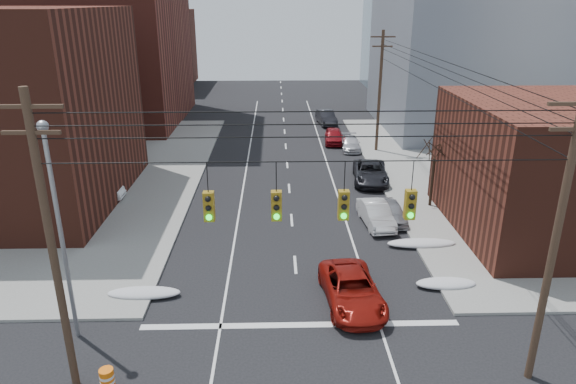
{
  "coord_description": "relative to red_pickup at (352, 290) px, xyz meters",
  "views": [
    {
      "loc": [
        -1.02,
        -12.54,
        13.4
      ],
      "look_at": [
        -0.31,
        15.21,
        3.0
      ],
      "focal_mm": 32.0,
      "sensor_mm": 36.0,
      "label": 1
    }
  ],
  "objects": [
    {
      "name": "lot_car_d",
      "position": [
        -22.42,
        18.45,
        0.06
      ],
      "size": [
        4.03,
        2.11,
        1.31
      ],
      "primitive_type": "imported",
      "rotation": [
        0.0,
        0.0,
        1.72
      ],
      "color": "#B7B6BB",
      "rests_on": "sidewalk_nw"
    },
    {
      "name": "utility_pole_far",
      "position": [
        6.01,
        25.84,
        5.04
      ],
      "size": [
        2.2,
        0.28,
        11.0
      ],
      "color": "#473323",
      "rests_on": "ground"
    },
    {
      "name": "parked_car_c",
      "position": [
        3.91,
        17.19,
        0.03
      ],
      "size": [
        3.14,
        5.8,
        1.54
      ],
      "primitive_type": "imported",
      "rotation": [
        0.0,
        0.0,
        -0.11
      ],
      "color": "black",
      "rests_on": "ground"
    },
    {
      "name": "building_glass",
      "position": [
        21.51,
        61.84,
        10.26
      ],
      "size": [
        20.0,
        18.0,
        22.0
      ],
      "primitive_type": "cube",
      "color": "gray",
      "rests_on": "ground"
    },
    {
      "name": "parked_car_a",
      "position": [
        3.91,
        9.52,
        -0.09
      ],
      "size": [
        1.64,
        3.89,
        1.31
      ],
      "primitive_type": "imported",
      "rotation": [
        0.0,
        0.0,
        0.02
      ],
      "color": "#A5A5AA",
      "rests_on": "ground"
    },
    {
      "name": "lot_car_c",
      "position": [
        -20.3,
        12.01,
        0.04
      ],
      "size": [
        4.71,
        3.26,
        1.27
      ],
      "primitive_type": "imported",
      "rotation": [
        0.0,
        0.0,
        1.19
      ],
      "color": "black",
      "rests_on": "sidewalk_nw"
    },
    {
      "name": "parked_car_b",
      "position": [
        2.82,
        9.0,
        -0.03
      ],
      "size": [
        1.93,
        4.46,
        1.43
      ],
      "primitive_type": "imported",
      "rotation": [
        0.0,
        0.0,
        0.1
      ],
      "color": "silver",
      "rests_on": "ground"
    },
    {
      "name": "bare_tree",
      "position": [
        7.09,
        11.84,
        1.58
      ],
      "size": [
        2.09,
        2.2,
        4.93
      ],
      "color": "black",
      "rests_on": "ground"
    },
    {
      "name": "parked_car_f",
      "position": [
        2.36,
        37.25,
        0.05
      ],
      "size": [
        2.28,
        4.99,
        1.59
      ],
      "primitive_type": "imported",
      "rotation": [
        0.0,
        0.0,
        0.13
      ],
      "color": "black",
      "rests_on": "ground"
    },
    {
      "name": "building_brick_far",
      "position": [
        -28.49,
        65.84,
        5.26
      ],
      "size": [
        22.0,
        18.0,
        12.0
      ],
      "primitive_type": "cube",
      "color": "#522318",
      "rests_on": "ground"
    },
    {
      "name": "parked_car_e",
      "position": [
        2.31,
        28.88,
        -0.0
      ],
      "size": [
        2.1,
        4.47,
        1.48
      ],
      "primitive_type": "imported",
      "rotation": [
        0.0,
        0.0,
        -0.08
      ],
      "color": "maroon",
      "rests_on": "ground"
    },
    {
      "name": "utility_pole_right",
      "position": [
        6.01,
        -5.16,
        5.04
      ],
      "size": [
        2.2,
        0.28,
        11.0
      ],
      "color": "#473323",
      "rests_on": "ground"
    },
    {
      "name": "snow_nw",
      "position": [
        -9.89,
        0.84,
        -0.53
      ],
      "size": [
        3.5,
        1.08,
        0.42
      ],
      "primitive_type": "ellipsoid",
      "color": "silver",
      "rests_on": "ground"
    },
    {
      "name": "snow_east_far",
      "position": [
        4.91,
        5.84,
        -0.53
      ],
      "size": [
        4.0,
        1.08,
        0.42
      ],
      "primitive_type": "ellipsoid",
      "color": "silver",
      "rests_on": "ground"
    },
    {
      "name": "parked_car_d",
      "position": [
        3.66,
        26.47,
        -0.13
      ],
      "size": [
        1.9,
        4.29,
        1.22
      ],
      "primitive_type": "imported",
      "rotation": [
        0.0,
        0.0,
        -0.04
      ],
      "color": "silver",
      "rests_on": "ground"
    },
    {
      "name": "lot_car_a",
      "position": [
        -16.32,
        13.48,
        0.09
      ],
      "size": [
        4.14,
        1.49,
        1.36
      ],
      "primitive_type": "imported",
      "rotation": [
        0.0,
        0.0,
        1.56
      ],
      "color": "white",
      "rests_on": "sidewalk_nw"
    },
    {
      "name": "snow_ne",
      "position": [
        4.91,
        1.34,
        -0.53
      ],
      "size": [
        3.0,
        1.08,
        0.42
      ],
      "primitive_type": "ellipsoid",
      "color": "silver",
      "rests_on": "ground"
    },
    {
      "name": "red_pickup",
      "position": [
        0.0,
        0.0,
        0.0
      ],
      "size": [
        2.9,
        5.53,
        1.48
      ],
      "primitive_type": "imported",
      "rotation": [
        0.0,
        0.0,
        0.08
      ],
      "color": "maroon",
      "rests_on": "ground"
    },
    {
      "name": "street_light",
      "position": [
        -11.99,
        -2.16,
        4.8
      ],
      "size": [
        0.44,
        0.44,
        9.32
      ],
      "color": "gray",
      "rests_on": "ground"
    },
    {
      "name": "building_office",
      "position": [
        19.51,
        35.84,
        11.76
      ],
      "size": [
        22.0,
        20.0,
        25.0
      ],
      "primitive_type": "cube",
      "color": "gray",
      "rests_on": "ground"
    },
    {
      "name": "utility_pole_left",
      "position": [
        -10.99,
        -5.16,
        5.04
      ],
      "size": [
        2.2,
        0.28,
        11.0
      ],
      "color": "#473323",
      "rests_on": "ground"
    },
    {
      "name": "lot_car_b",
      "position": [
        -16.58,
        20.84,
        0.02
      ],
      "size": [
        4.83,
        3.4,
        1.22
      ],
      "primitive_type": "imported",
      "rotation": [
        0.0,
        0.0,
        1.22
      ],
      "color": "#AAAAAE",
      "rests_on": "sidewalk_nw"
    },
    {
      "name": "construction_barrel",
      "position": [
        -9.69,
        -5.5,
        -0.27
      ],
      "size": [
        0.59,
        0.59,
        0.92
      ],
      "rotation": [
        0.0,
        0.0,
        -0.14
      ],
      "color": "orange",
      "rests_on": "ground"
    },
    {
      "name": "traffic_signals",
      "position": [
        -2.39,
        -5.19,
        6.43
      ],
      "size": [
        17.0,
        0.42,
        2.02
      ],
      "color": "black",
      "rests_on": "ground"
    }
  ]
}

